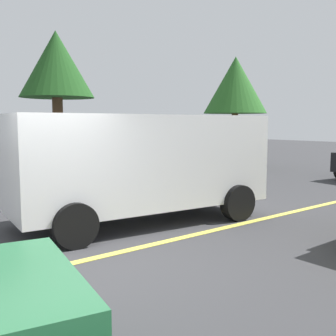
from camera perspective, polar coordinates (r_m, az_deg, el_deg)
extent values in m
plane|color=#38383A|center=(6.13, -15.10, -13.31)|extent=(80.00, 80.00, 0.00)
cube|color=#E0D14C|center=(7.75, 5.91, -8.88)|extent=(28.00, 0.16, 0.01)
cube|color=white|center=(8.28, -3.90, 1.15)|extent=(5.39, 2.56, 1.82)
cube|color=black|center=(9.43, 7.29, 4.18)|extent=(0.36, 1.85, 0.80)
cylinder|color=black|center=(10.16, 2.23, -3.05)|extent=(0.78, 0.34, 0.76)
cylinder|color=black|center=(8.62, 9.82, -4.84)|extent=(0.78, 0.34, 0.76)
cylinder|color=black|center=(8.69, -17.42, -4.95)|extent=(0.78, 0.34, 0.76)
cylinder|color=black|center=(6.82, -13.03, -7.89)|extent=(0.78, 0.34, 0.76)
cylinder|color=#513823|center=(18.61, 9.36, 3.80)|extent=(0.29, 0.29, 2.48)
cone|color=#286023|center=(18.67, 9.50, 11.48)|extent=(2.83, 2.83, 2.51)
cylinder|color=#513823|center=(14.77, -15.20, 3.89)|extent=(0.36, 0.36, 2.93)
cone|color=#1E4C1C|center=(14.90, -15.50, 13.95)|extent=(2.57, 2.57, 2.28)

